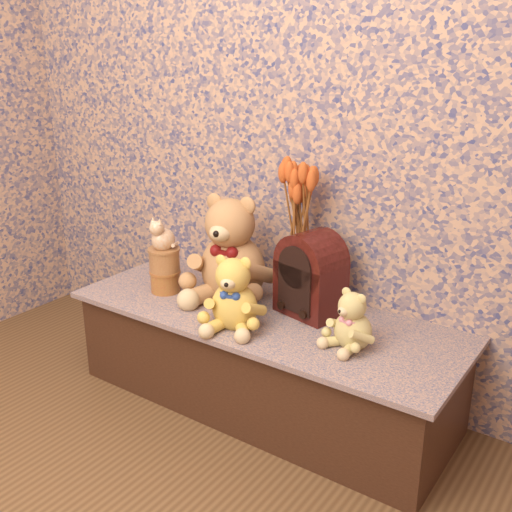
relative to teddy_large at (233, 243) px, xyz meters
The scene contains 10 objects.
display_shelf 0.46m from the teddy_large, 19.34° to the right, with size 1.50×0.57×0.38m, color navy.
teddy_large is the anchor object (origin of this frame).
teddy_medium 0.28m from the teddy_large, 51.98° to the right, with size 0.23×0.27×0.28m, color gold, non-canonical shape.
teddy_small 0.60m from the teddy_large, 11.20° to the right, with size 0.17×0.20×0.21m, color tan, non-canonical shape.
cathedral_radio 0.34m from the teddy_large, ahead, with size 0.23×0.17×0.32m, color black, non-canonical shape.
ceramic_vase 0.29m from the teddy_large, 20.43° to the left, with size 0.11×0.11×0.18m, color tan.
dried_stalks 0.30m from the teddy_large, 20.43° to the left, with size 0.20×0.20×0.38m, color #C85120, non-canonical shape.
biscuit_tin_lower 0.33m from the teddy_large, 154.66° to the right, with size 0.12×0.12×0.09m, color #B49135.
biscuit_tin_upper 0.29m from the teddy_large, 154.66° to the right, with size 0.12×0.12×0.09m, color tan.
cat_figurine 0.28m from the teddy_large, 154.66° to the right, with size 0.10×0.11×0.14m, color silver, non-canonical shape.
Camera 1 is at (1.16, -0.49, 1.33)m, focal length 42.59 mm.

